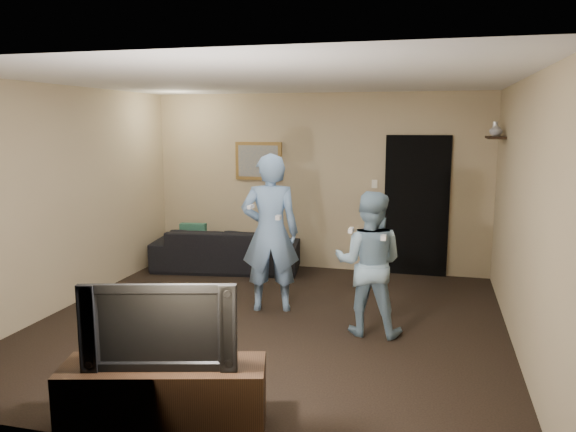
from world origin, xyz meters
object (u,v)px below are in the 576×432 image
(tv_console, at_px, (164,398))
(wii_player_left, at_px, (270,233))
(television, at_px, (161,323))
(wii_player_right, at_px, (369,263))
(sofa, at_px, (227,249))

(tv_console, relative_size, wii_player_left, 0.77)
(television, bearing_deg, tv_console, 0.00)
(television, height_order, wii_player_right, wii_player_right)
(wii_player_left, bearing_deg, tv_console, -89.41)
(sofa, xyz_separation_m, tv_console, (1.17, -4.31, -0.06))
(television, relative_size, wii_player_right, 0.71)
(television, bearing_deg, wii_player_right, 47.83)
(television, bearing_deg, sofa, 90.13)
(sofa, height_order, wii_player_left, wii_player_left)
(wii_player_left, xyz_separation_m, wii_player_right, (1.19, -0.46, -0.17))
(tv_console, height_order, television, television)
(wii_player_left, height_order, wii_player_right, wii_player_left)
(tv_console, relative_size, wii_player_right, 0.95)
(sofa, xyz_separation_m, wii_player_left, (1.14, -1.57, 0.60))
(sofa, relative_size, wii_player_right, 1.44)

